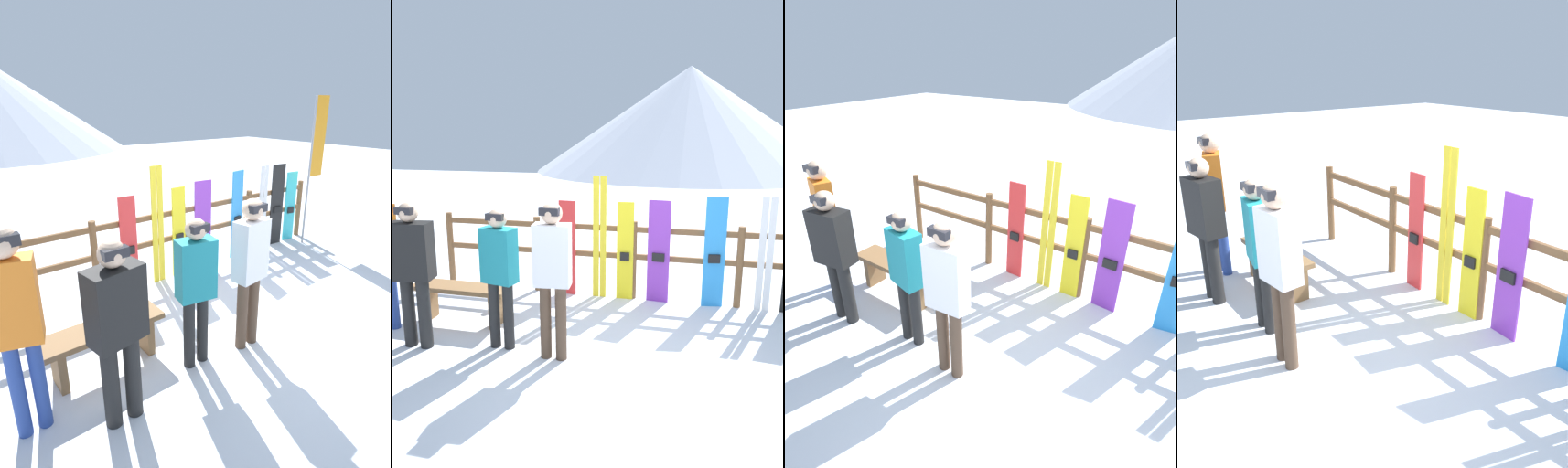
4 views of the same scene
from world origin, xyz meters
The scene contains 11 objects.
ground_plane centered at (0.00, 0.00, 0.00)m, with size 40.00×40.00×0.00m, color white.
fence centered at (0.00, 1.76, 0.69)m, with size 6.00×0.10×1.15m.
bench centered at (-2.00, 0.37, 0.36)m, with size 1.27×0.36×0.50m.
person_white centered at (-0.56, -0.25, 1.02)m, with size 0.40×0.25×1.72m.
person_orange centered at (-2.81, 0.00, 1.10)m, with size 0.41×0.31×1.82m.
person_teal centered at (-1.21, -0.15, 0.95)m, with size 0.41×0.28×1.61m.
person_black centered at (-2.16, -0.36, 0.97)m, with size 0.48×0.32×1.67m.
snowboard_red centered at (-0.98, 1.70, 0.71)m, with size 0.25×0.06×1.43m.
ski_pair_yellow centered at (-0.49, 1.71, 0.90)m, with size 0.20×0.02×1.80m.
snowboard_yellow centered at (-0.11, 1.70, 0.72)m, with size 0.24×0.06×1.44m.
snowboard_purple centered at (0.37, 1.70, 0.74)m, with size 0.31×0.08×1.48m.
Camera 3 is at (1.30, -2.32, 3.00)m, focal length 28.00 mm.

